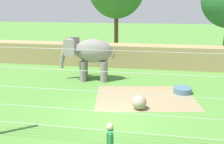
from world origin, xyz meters
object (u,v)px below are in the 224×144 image
Objects in this scene: zookeeper at (110,144)px; enrichment_ball at (139,102)px; elephant at (89,53)px; water_tub at (182,90)px.

enrichment_ball is at bearing 82.28° from zookeeper.
elephant is 10.05m from zookeeper.
elephant is 6.16m from enrichment_ball.
zookeeper is 8.44m from water_tub.
zookeeper is at bearing -112.21° from water_tub.
elephant is 5.40× the size of enrichment_ball.
enrichment_ball reaches higher than water_tub.
zookeeper is at bearing -71.46° from elephant.
enrichment_ball is 0.45× the size of zookeeper.
elephant is at bearing 165.13° from water_tub.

